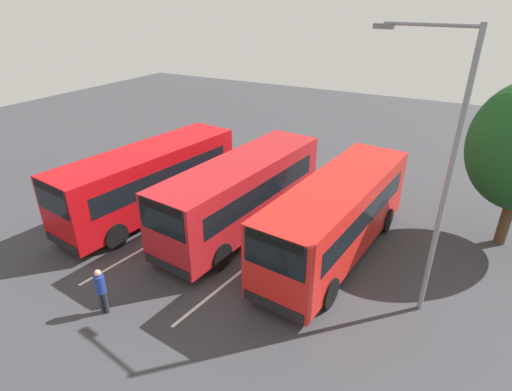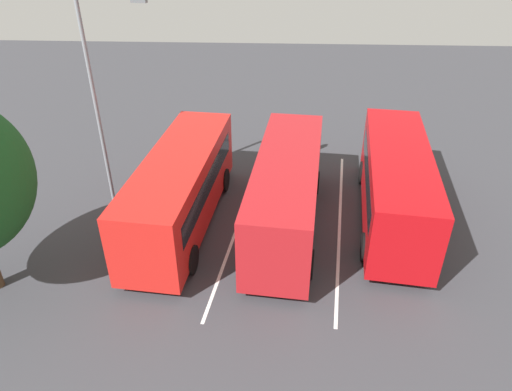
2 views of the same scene
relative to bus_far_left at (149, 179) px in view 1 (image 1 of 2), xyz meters
name	(u,v)px [view 1 (image 1 of 2)]	position (x,y,z in m)	size (l,w,h in m)	color
ground_plane	(234,230)	(-0.42, 4.24, -1.74)	(61.98, 61.98, 0.00)	#38383D
bus_far_left	(149,179)	(0.00, 0.00, 0.00)	(9.35, 3.53, 3.15)	#B70C11
bus_center_left	(242,192)	(-0.82, 4.44, 0.00)	(9.32, 3.28, 3.15)	#AD191E
bus_center_right	(337,215)	(-0.78, 8.66, 0.00)	(9.31, 3.25, 3.15)	red
pedestrian	(101,288)	(5.97, 3.27, -0.77)	(0.38, 0.38, 1.66)	#232833
street_lamp	(441,166)	(0.83, 11.94, 3.23)	(0.61, 2.77, 8.67)	gray
lane_stripe_outer_left	(195,219)	(-0.42, 2.14, -1.74)	(11.87, 0.12, 0.01)	silver
lane_stripe_inner_left	(277,243)	(-0.42, 6.34, -1.74)	(11.87, 0.12, 0.01)	silver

